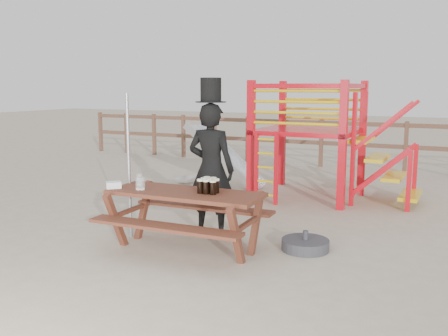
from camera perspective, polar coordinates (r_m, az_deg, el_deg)
ground at (r=6.21m, az=-2.22°, el=-9.40°), size 60.00×60.00×0.00m
back_fence at (r=12.55m, az=13.26°, el=3.31°), size 15.09×0.09×1.20m
playground_fort at (r=9.20m, az=9.19°, el=3.45°), size 4.71×1.84×2.10m
picnic_table at (r=6.13m, az=-4.45°, el=-5.17°), size 1.94×1.38×0.73m
man_with_hat at (r=6.68m, az=-1.48°, el=0.27°), size 0.67×0.46×2.11m
metal_pole at (r=6.66m, az=-10.82°, el=0.17°), size 0.04×0.04×1.91m
parasol_base at (r=6.28m, az=9.27°, el=-8.65°), size 0.58×0.58×0.25m
paper_bag at (r=6.40m, az=-12.50°, el=-1.89°), size 0.23×0.23×0.08m
stout_pints at (r=5.98m, az=-1.77°, el=-2.01°), size 0.25×0.26×0.17m
empty_glasses at (r=6.32m, az=-9.58°, el=-1.68°), size 0.26×0.31×0.15m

